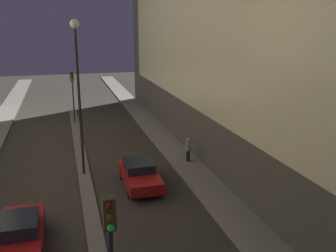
{
  "coord_description": "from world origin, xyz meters",
  "views": [
    {
      "loc": [
        -0.92,
        -5.44,
        9.06
      ],
      "look_at": [
        6.78,
        21.45,
        1.37
      ],
      "focal_mm": 40.0,
      "sensor_mm": 36.0,
      "label": 1
    }
  ],
  "objects_px": {
    "pedestrian_on_right_sidewalk": "(188,149)",
    "traffic_light_near": "(111,243)",
    "car_left_lane": "(20,232)",
    "car_right_lane": "(140,174)",
    "street_lamp": "(78,74)",
    "traffic_light_mid": "(72,86)"
  },
  "relations": [
    {
      "from": "pedestrian_on_right_sidewalk",
      "to": "traffic_light_near",
      "type": "bearing_deg",
      "value": -116.5
    },
    {
      "from": "car_left_lane",
      "to": "pedestrian_on_right_sidewalk",
      "type": "relative_size",
      "value": 2.57
    },
    {
      "from": "traffic_light_near",
      "to": "car_right_lane",
      "type": "height_order",
      "value": "traffic_light_near"
    },
    {
      "from": "car_left_lane",
      "to": "street_lamp",
      "type": "bearing_deg",
      "value": 67.63
    },
    {
      "from": "traffic_light_mid",
      "to": "car_left_lane",
      "type": "height_order",
      "value": "traffic_light_mid"
    },
    {
      "from": "car_right_lane",
      "to": "pedestrian_on_right_sidewalk",
      "type": "bearing_deg",
      "value": 35.39
    },
    {
      "from": "car_right_lane",
      "to": "pedestrian_on_right_sidewalk",
      "type": "xyz_separation_m",
      "value": [
        3.86,
        2.74,
        0.25
      ]
    },
    {
      "from": "traffic_light_near",
      "to": "car_right_lane",
      "type": "relative_size",
      "value": 1.11
    },
    {
      "from": "car_left_lane",
      "to": "traffic_light_mid",
      "type": "bearing_deg",
      "value": 81.48
    },
    {
      "from": "traffic_light_mid",
      "to": "street_lamp",
      "type": "xyz_separation_m",
      "value": [
        0.0,
        -12.74,
        2.67
      ]
    },
    {
      "from": "pedestrian_on_right_sidewalk",
      "to": "car_left_lane",
      "type": "bearing_deg",
      "value": -142.66
    },
    {
      "from": "street_lamp",
      "to": "traffic_light_mid",
      "type": "bearing_deg",
      "value": 90.0
    },
    {
      "from": "traffic_light_mid",
      "to": "car_left_lane",
      "type": "distance_m",
      "value": 20.46
    },
    {
      "from": "traffic_light_mid",
      "to": "pedestrian_on_right_sidewalk",
      "type": "height_order",
      "value": "traffic_light_mid"
    },
    {
      "from": "traffic_light_near",
      "to": "traffic_light_mid",
      "type": "xyz_separation_m",
      "value": [
        0.0,
        26.27,
        0.0
      ]
    },
    {
      "from": "car_left_lane",
      "to": "car_right_lane",
      "type": "bearing_deg",
      "value": 38.54
    },
    {
      "from": "street_lamp",
      "to": "car_left_lane",
      "type": "distance_m",
      "value": 9.62
    },
    {
      "from": "traffic_light_near",
      "to": "traffic_light_mid",
      "type": "height_order",
      "value": "same"
    },
    {
      "from": "street_lamp",
      "to": "pedestrian_on_right_sidewalk",
      "type": "bearing_deg",
      "value": 1.93
    },
    {
      "from": "traffic_light_near",
      "to": "traffic_light_mid",
      "type": "distance_m",
      "value": 26.27
    },
    {
      "from": "street_lamp",
      "to": "car_right_lane",
      "type": "bearing_deg",
      "value": -39.92
    },
    {
      "from": "traffic_light_near",
      "to": "traffic_light_mid",
      "type": "bearing_deg",
      "value": 90.0
    }
  ]
}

